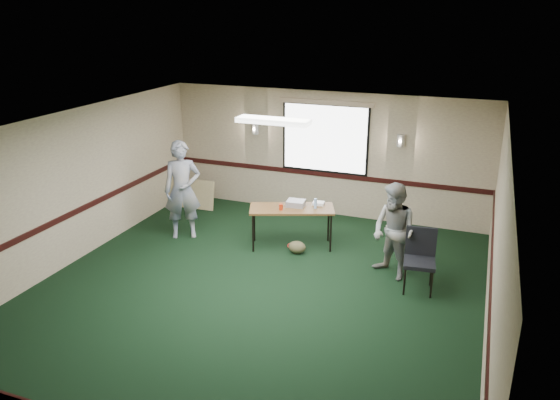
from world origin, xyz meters
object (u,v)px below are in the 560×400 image
(conference_chair, at_px, (420,254))
(person_right, at_px, (394,232))
(projector, at_px, (296,203))
(person_left, at_px, (182,190))
(folding_table, at_px, (292,211))

(conference_chair, distance_m, person_right, 0.58)
(projector, bearing_deg, person_right, -23.88)
(person_right, bearing_deg, projector, -164.10)
(person_left, bearing_deg, person_right, -32.90)
(folding_table, bearing_deg, conference_chair, -38.52)
(conference_chair, bearing_deg, folding_table, 155.32)
(folding_table, height_order, person_left, person_left)
(conference_chair, relative_size, person_left, 0.52)
(folding_table, xyz_separation_m, projector, (0.04, 0.12, 0.11))
(person_left, bearing_deg, projector, -18.65)
(projector, height_order, person_left, person_left)
(projector, relative_size, person_right, 0.20)
(folding_table, relative_size, projector, 5.07)
(folding_table, distance_m, person_left, 2.20)
(conference_chair, distance_m, person_left, 4.68)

